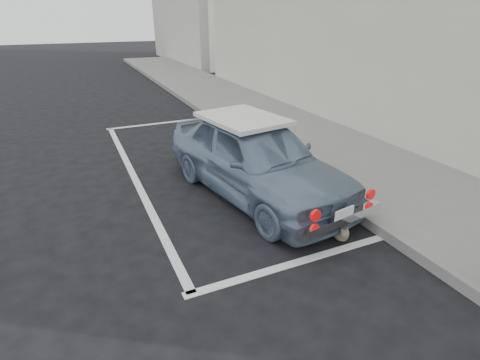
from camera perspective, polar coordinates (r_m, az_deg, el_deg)
name	(u,v)px	position (r m, az deg, el deg)	size (l,w,h in m)	color
ground	(246,250)	(4.94, 0.95, -10.65)	(80.00, 80.00, 0.00)	black
sidewalk	(345,158)	(8.01, 15.67, 3.18)	(2.80, 40.00, 0.15)	slate
pline_rear	(300,262)	(4.80, 9.12, -12.17)	(3.00, 0.12, 0.01)	silver
pline_front	(163,123)	(10.78, -11.72, 8.51)	(3.00, 0.12, 0.01)	silver
pline_side	(134,177)	(7.28, -15.82, 0.42)	(0.12, 7.00, 0.01)	silver
retro_coupe	(256,157)	(6.13, 2.41, 3.45)	(2.15, 4.02, 1.30)	slate
cat	(341,232)	(5.27, 15.13, -7.62)	(0.33, 0.46, 0.27)	#736658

